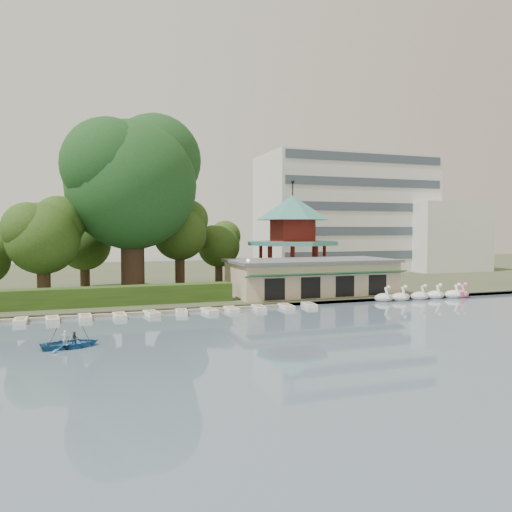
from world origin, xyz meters
name	(u,v)px	position (x,y,z in m)	size (l,w,h in m)	color
ground_plane	(319,348)	(0.00, 0.00, 0.00)	(220.00, 220.00, 0.00)	slate
shore	(176,275)	(0.00, 52.00, 0.20)	(220.00, 70.00, 0.40)	#424930
embankment	(239,307)	(0.00, 17.30, 0.15)	(220.00, 0.60, 0.30)	gray
dock	(110,314)	(-12.00, 17.20, 0.12)	(34.00, 1.60, 0.24)	gray
boathouse	(312,276)	(10.00, 21.97, 2.37)	(18.60, 9.39, 3.90)	#C6AD8F
pavilion	(293,231)	(12.00, 32.00, 7.48)	(12.40, 12.40, 13.50)	#C6AD8F
office_building	(361,218)	(32.67, 49.00, 9.73)	(38.00, 18.00, 20.00)	silver
hedge	(75,298)	(-15.00, 20.50, 1.30)	(30.00, 2.00, 1.80)	#2E4C17
lamp_post	(248,272)	(1.50, 19.00, 3.34)	(0.36, 0.36, 4.28)	black
big_tree	(133,176)	(-8.81, 28.23, 13.52)	(15.60, 14.54, 20.54)	#3A281C
small_trees	(88,238)	(-13.60, 30.87, 6.67)	(39.18, 16.96, 10.95)	#3A281C
swan_boats	(426,295)	(21.32, 16.61, 0.40)	(11.95, 2.06, 1.92)	silver
moored_rowboats	(134,315)	(-10.07, 15.74, 0.18)	(34.88, 2.65, 0.36)	white
rowboat_with_passengers	(70,339)	(-15.12, 5.43, 0.52)	(5.53, 4.35, 2.01)	#2C6698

